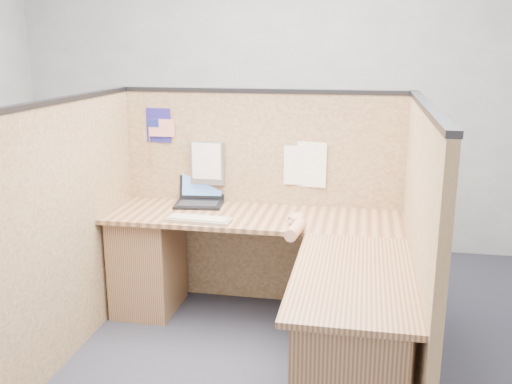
% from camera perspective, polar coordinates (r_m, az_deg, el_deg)
% --- Properties ---
extents(floor, '(5.00, 5.00, 0.00)m').
position_cam_1_polar(floor, '(3.45, -2.53, -17.31)').
color(floor, '#21232F').
rests_on(floor, ground).
extents(wall_back, '(5.00, 0.00, 5.00)m').
position_cam_1_polar(wall_back, '(5.16, 3.15, 9.85)').
color(wall_back, gray).
rests_on(wall_back, floor).
extents(cubicle_partitions, '(2.06, 1.83, 1.53)m').
position_cam_1_polar(cubicle_partitions, '(3.51, -1.06, -2.90)').
color(cubicle_partitions, brown).
rests_on(cubicle_partitions, floor).
extents(l_desk, '(1.95, 1.75, 0.73)m').
position_cam_1_polar(l_desk, '(3.48, 1.49, -9.66)').
color(l_desk, brown).
rests_on(l_desk, floor).
extents(laptop, '(0.35, 0.34, 0.24)m').
position_cam_1_polar(laptop, '(4.04, -5.49, -0.32)').
color(laptop, black).
rests_on(laptop, l_desk).
extents(keyboard, '(0.42, 0.17, 0.03)m').
position_cam_1_polar(keyboard, '(3.63, -5.75, -2.75)').
color(keyboard, gray).
rests_on(keyboard, l_desk).
extents(mouse, '(0.12, 0.09, 0.05)m').
position_cam_1_polar(mouse, '(3.56, 4.14, -2.92)').
color(mouse, silver).
rests_on(mouse, l_desk).
extents(hand_forearm, '(0.11, 0.40, 0.08)m').
position_cam_1_polar(hand_forearm, '(3.42, 4.03, -3.38)').
color(hand_forearm, tan).
rests_on(hand_forearm, l_desk).
extents(blue_poster, '(0.18, 0.01, 0.24)m').
position_cam_1_polar(blue_poster, '(4.12, -9.73, 6.58)').
color(blue_poster, navy).
rests_on(blue_poster, cubicle_partitions).
extents(american_flag, '(0.19, 0.01, 0.33)m').
position_cam_1_polar(american_flag, '(4.11, -9.71, 6.20)').
color(american_flag, olive).
rests_on(american_flag, cubicle_partitions).
extents(file_holder, '(0.24, 0.05, 0.30)m').
position_cam_1_polar(file_holder, '(4.02, -4.88, 2.91)').
color(file_holder, slate).
rests_on(file_holder, cubicle_partitions).
extents(paper_left, '(0.24, 0.03, 0.31)m').
position_cam_1_polar(paper_left, '(3.92, 5.27, 2.75)').
color(paper_left, white).
rests_on(paper_left, cubicle_partitions).
extents(paper_right, '(0.21, 0.03, 0.27)m').
position_cam_1_polar(paper_right, '(3.92, 4.36, 2.67)').
color(paper_right, white).
rests_on(paper_right, cubicle_partitions).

